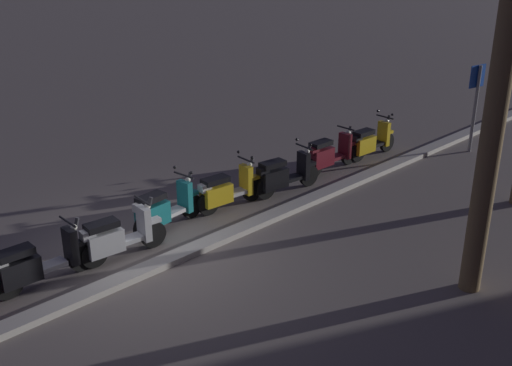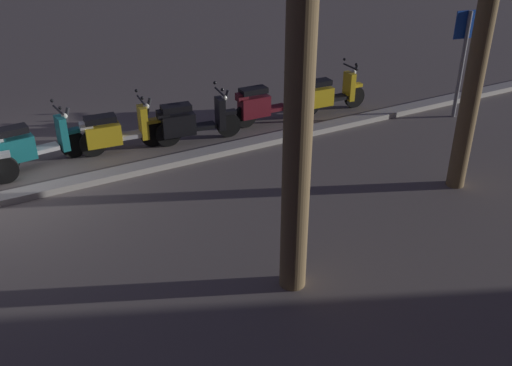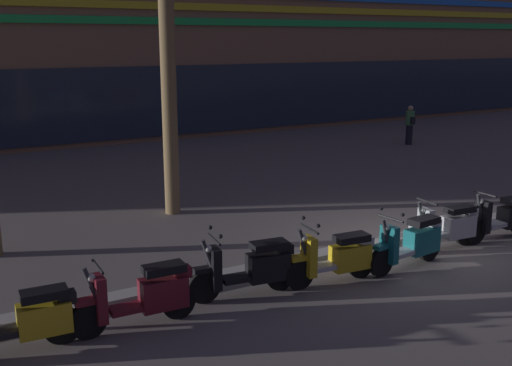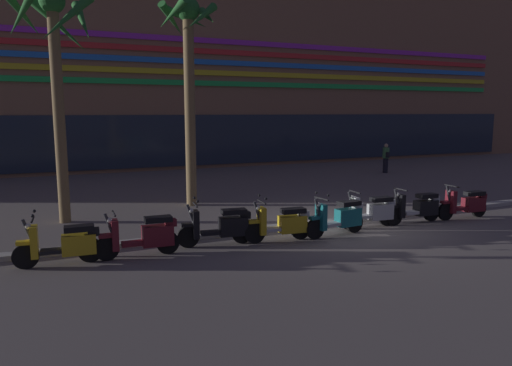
# 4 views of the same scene
# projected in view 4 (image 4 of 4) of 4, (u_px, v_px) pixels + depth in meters

# --- Properties ---
(ground_plane) EXTENTS (200.00, 200.00, 0.00)m
(ground_plane) POSITION_uv_depth(u_px,v_px,m) (350.00, 226.00, 13.31)
(ground_plane) COLOR slate
(curb_strip) EXTENTS (60.00, 0.36, 0.12)m
(curb_strip) POSITION_uv_depth(u_px,v_px,m) (341.00, 221.00, 13.69)
(curb_strip) COLOR #BCB7AD
(curb_strip) RESTS_ON ground
(mall_facade_backdrop) EXTENTS (50.53, 13.17, 11.49)m
(mall_facade_backdrop) POSITION_uv_depth(u_px,v_px,m) (170.00, 73.00, 31.75)
(mall_facade_backdrop) COLOR #9E7051
(mall_facade_backdrop) RESTS_ON ground
(scooter_yellow_lead_nearest) EXTENTS (1.77, 0.56, 1.17)m
(scooter_yellow_lead_nearest) POSITION_uv_depth(u_px,v_px,m) (65.00, 244.00, 9.89)
(scooter_yellow_lead_nearest) COLOR black
(scooter_yellow_lead_nearest) RESTS_ON ground
(scooter_maroon_second_in_line) EXTENTS (1.84, 0.56, 1.04)m
(scooter_maroon_second_in_line) POSITION_uv_depth(u_px,v_px,m) (145.00, 236.00, 10.46)
(scooter_maroon_second_in_line) COLOR black
(scooter_maroon_second_in_line) RESTS_ON ground
(scooter_black_gap_after_mid) EXTENTS (1.83, 0.59, 1.17)m
(scooter_black_gap_after_mid) POSITION_uv_depth(u_px,v_px,m) (222.00, 226.00, 11.36)
(scooter_black_gap_after_mid) COLOR black
(scooter_black_gap_after_mid) RESTS_ON ground
(scooter_yellow_far_back) EXTENTS (1.73, 0.56, 1.17)m
(scooter_yellow_far_back) POSITION_uv_depth(u_px,v_px,m) (283.00, 223.00, 11.71)
(scooter_yellow_far_back) COLOR black
(scooter_yellow_far_back) RESTS_ON ground
(scooter_teal_mid_rear) EXTENTS (1.81, 0.58, 1.17)m
(scooter_teal_mid_rear) POSITION_uv_depth(u_px,v_px,m) (340.00, 218.00, 12.26)
(scooter_teal_mid_rear) COLOR black
(scooter_teal_mid_rear) RESTS_ON ground
(scooter_silver_last_in_row) EXTENTS (1.75, 0.56, 1.04)m
(scooter_silver_last_in_row) POSITION_uv_depth(u_px,v_px,m) (372.00, 211.00, 13.12)
(scooter_silver_last_in_row) COLOR black
(scooter_silver_last_in_row) RESTS_ON ground
(scooter_black_mid_centre) EXTENTS (1.86, 0.56, 1.04)m
(scooter_black_mid_centre) POSITION_uv_depth(u_px,v_px,m) (418.00, 207.00, 13.63)
(scooter_black_mid_centre) COLOR black
(scooter_black_mid_centre) RESTS_ON ground
(scooter_maroon_mid_front) EXTENTS (1.81, 0.56, 1.04)m
(scooter_maroon_mid_front) POSITION_uv_depth(u_px,v_px,m) (466.00, 204.00, 14.21)
(scooter_maroon_mid_front) COLOR black
(scooter_maroon_mid_front) RESTS_ON ground
(palm_tree_mid_walkway) EXTENTS (1.95, 1.98, 6.85)m
(palm_tree_mid_walkway) POSITION_uv_depth(u_px,v_px,m) (189.00, 56.00, 15.55)
(palm_tree_mid_walkway) COLOR olive
(palm_tree_mid_walkway) RESTS_ON ground
(palm_tree_by_mall_entrance) EXTENTS (2.41, 2.49, 6.51)m
(palm_tree_by_mall_entrance) POSITION_uv_depth(u_px,v_px,m) (54.00, 50.00, 13.03)
(palm_tree_by_mall_entrance) COLOR olive
(palm_tree_by_mall_entrance) RESTS_ON ground
(pedestrian_window_shopping) EXTENTS (0.34, 0.46, 1.53)m
(pedestrian_window_shopping) POSITION_uv_depth(u_px,v_px,m) (386.00, 158.00, 24.72)
(pedestrian_window_shopping) COLOR black
(pedestrian_window_shopping) RESTS_ON ground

